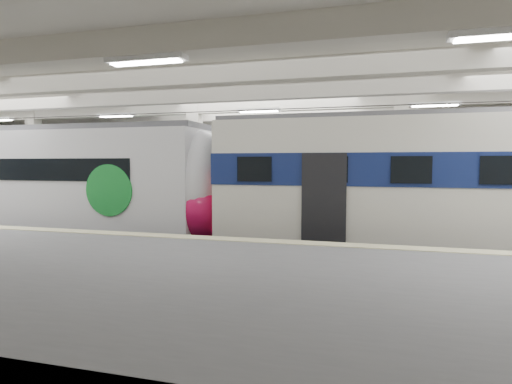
% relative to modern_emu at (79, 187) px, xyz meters
% --- Properties ---
extents(station_hall, '(36.00, 24.00, 5.75)m').
position_rel_modern_emu_xyz_m(station_hall, '(6.29, -1.74, 1.11)').
color(station_hall, black).
rests_on(station_hall, ground).
extents(modern_emu, '(13.35, 2.76, 4.33)m').
position_rel_modern_emu_xyz_m(modern_emu, '(0.00, 0.00, 0.00)').
color(modern_emu, silver).
rests_on(modern_emu, ground).
extents(older_rer, '(13.42, 2.96, 4.43)m').
position_rel_modern_emu_xyz_m(older_rer, '(12.38, 0.00, 0.19)').
color(older_rer, silver).
rests_on(older_rer, ground).
extents(far_train, '(13.54, 3.06, 4.32)m').
position_rel_modern_emu_xyz_m(far_train, '(-1.72, 5.50, 0.10)').
color(far_train, silver).
rests_on(far_train, ground).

